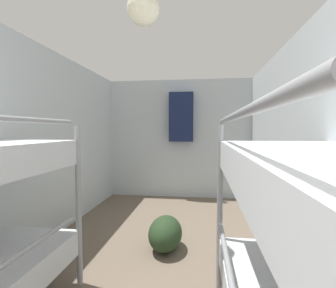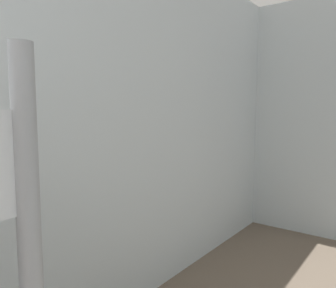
{
  "view_description": "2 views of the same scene",
  "coord_description": "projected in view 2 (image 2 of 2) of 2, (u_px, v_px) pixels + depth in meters",
  "views": [
    {
      "loc": [
        0.43,
        0.43,
        1.28
      ],
      "look_at": [
        -0.04,
        4.0,
        1.08
      ],
      "focal_mm": 28.0,
      "sensor_mm": 36.0,
      "label": 1
    },
    {
      "loc": [
        0.0,
        2.1,
        1.2
      ],
      "look_at": [
        -0.79,
        3.15,
        1.06
      ],
      "focal_mm": 35.0,
      "sensor_mm": 36.0,
      "label": 2
    }
  ],
  "objects": []
}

